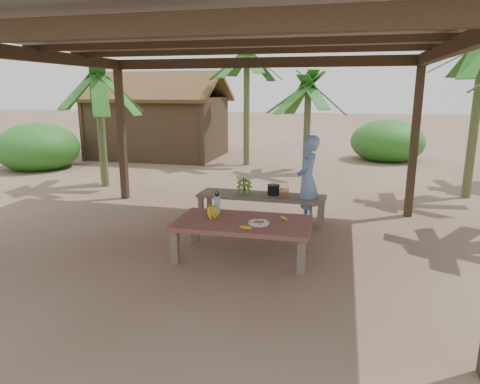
% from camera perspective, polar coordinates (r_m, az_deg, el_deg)
% --- Properties ---
extents(ground, '(80.00, 80.00, 0.00)m').
position_cam_1_polar(ground, '(6.24, -2.12, -7.30)').
color(ground, brown).
rests_on(ground, ground).
extents(pavilion, '(6.60, 5.60, 2.95)m').
position_cam_1_polar(pavilion, '(5.86, -2.54, 18.99)').
color(pavilion, black).
rests_on(pavilion, ground).
extents(work_table, '(1.82, 1.03, 0.50)m').
position_cam_1_polar(work_table, '(5.76, 0.42, -4.49)').
color(work_table, brown).
rests_on(work_table, ground).
extents(bench, '(2.21, 0.65, 0.45)m').
position_cam_1_polar(bench, '(7.42, 2.86, -0.77)').
color(bench, brown).
rests_on(bench, ground).
extents(ripe_banana_bunch, '(0.35, 0.33, 0.18)m').
position_cam_1_polar(ripe_banana_bunch, '(5.93, -4.29, -2.46)').
color(ripe_banana_bunch, yellow).
rests_on(ripe_banana_bunch, work_table).
extents(plate, '(0.28, 0.28, 0.04)m').
position_cam_1_polar(plate, '(5.60, 2.52, -4.16)').
color(plate, white).
rests_on(plate, work_table).
extents(loose_banana_front, '(0.17, 0.09, 0.04)m').
position_cam_1_polar(loose_banana_front, '(5.40, 0.77, -4.76)').
color(loose_banana_front, yellow).
rests_on(loose_banana_front, work_table).
extents(loose_banana_side, '(0.13, 0.12, 0.04)m').
position_cam_1_polar(loose_banana_side, '(5.81, 5.90, -3.52)').
color(loose_banana_side, yellow).
rests_on(loose_banana_side, work_table).
extents(water_flask, '(0.09, 0.09, 0.32)m').
position_cam_1_polar(water_flask, '(6.08, -3.07, -1.59)').
color(water_flask, '#3FADC4').
rests_on(water_flask, work_table).
extents(green_banana_stalk, '(0.25, 0.25, 0.28)m').
position_cam_1_polar(green_banana_stalk, '(7.44, 0.56, 0.85)').
color(green_banana_stalk, '#598C2D').
rests_on(green_banana_stalk, bench).
extents(cooking_pot, '(0.20, 0.20, 0.17)m').
position_cam_1_polar(cooking_pot, '(7.38, 4.48, 0.26)').
color(cooking_pot, black).
rests_on(cooking_pot, bench).
extents(skewer_rack, '(0.18, 0.08, 0.24)m').
position_cam_1_polar(skewer_rack, '(7.26, 5.92, 0.28)').
color(skewer_rack, '#A57F47').
rests_on(skewer_rack, bench).
extents(woman, '(0.44, 0.60, 1.49)m').
position_cam_1_polar(woman, '(7.25, 8.98, 1.61)').
color(woman, '#6B8CCB').
rests_on(woman, ground).
extents(hut, '(4.40, 3.43, 2.85)m').
position_cam_1_polar(hut, '(14.96, -10.64, 8.88)').
color(hut, black).
rests_on(hut, ground).
extents(banana_plant_n, '(1.80, 1.80, 2.60)m').
position_cam_1_polar(banana_plant_n, '(11.78, 9.07, 12.80)').
color(banana_plant_n, '#596638').
rests_on(banana_plant_n, ground).
extents(banana_plant_nw, '(1.80, 1.80, 3.55)m').
position_cam_1_polar(banana_plant_nw, '(12.95, 0.90, 17.04)').
color(banana_plant_nw, '#596638').
rests_on(banana_plant_nw, ground).
extents(banana_plant_w, '(1.80, 1.80, 2.79)m').
position_cam_1_polar(banana_plant_w, '(10.43, -18.40, 13.25)').
color(banana_plant_w, '#596638').
rests_on(banana_plant_w, ground).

